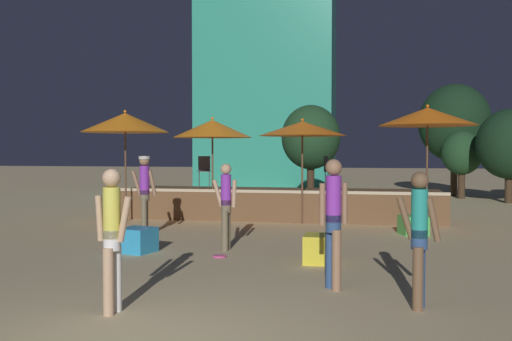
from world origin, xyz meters
TOP-DOWN VIEW (x-y plane):
  - wooden_deck at (-0.48, 11.23)m, footprint 9.25×2.43m
  - patio_umbrella_0 at (-4.44, 9.54)m, footprint 2.40×2.40m
  - patio_umbrella_1 at (3.57, 10.12)m, footprint 2.51×2.51m
  - patio_umbrella_2 at (0.38, 9.93)m, footprint 2.31×2.31m
  - patio_umbrella_3 at (-2.12, 10.08)m, footprint 2.18×2.18m
  - cube_seat_0 at (1.30, 4.75)m, footprint 0.60×0.60m
  - cube_seat_1 at (-2.23, 5.10)m, footprint 0.71×0.71m
  - cube_seat_2 at (3.12, 8.52)m, footprint 0.71×0.71m
  - person_0 at (1.61, 2.91)m, footprint 0.41×0.31m
  - person_1 at (2.70, 2.11)m, footprint 0.54×0.29m
  - person_2 at (-2.90, 7.10)m, footprint 0.58×0.30m
  - person_3 at (-0.63, 5.67)m, footprint 0.49×0.29m
  - person_4 at (-0.90, 1.21)m, footprint 0.50×0.30m
  - bistro_chair_0 at (0.94, 11.82)m, footprint 0.42×0.41m
  - bistro_chair_1 at (-2.74, 11.36)m, footprint 0.42×0.43m
  - frisbee_disc at (-0.57, 4.94)m, footprint 0.25×0.25m
  - background_tree_0 at (7.20, 17.37)m, footprint 2.35×2.35m
  - background_tree_1 at (5.81, 19.12)m, footprint 1.61×1.61m
  - background_tree_2 at (5.71, 20.55)m, footprint 3.02×3.02m
  - background_tree_3 at (-0.01, 16.05)m, footprint 2.17×2.17m
  - distant_building at (-3.33, 25.52)m, footprint 7.22×3.99m

SIDE VIEW (x-z plane):
  - frisbee_disc at x=-0.57m, z-range 0.00..0.03m
  - cube_seat_2 at x=3.12m, z-range 0.00..0.44m
  - cube_seat_1 at x=-2.23m, z-range 0.00..0.47m
  - cube_seat_0 at x=1.30m, z-range 0.00..0.49m
  - wooden_deck at x=-0.48m, z-range -0.04..0.84m
  - person_1 at x=2.70m, z-range 0.07..1.75m
  - person_3 at x=-0.63m, z-range 0.07..1.76m
  - person_4 at x=-0.90m, z-range 0.08..1.80m
  - person_0 at x=1.61m, z-range 0.10..1.93m
  - person_2 at x=-2.90m, z-range 0.14..1.97m
  - bistro_chair_0 at x=0.94m, z-range 0.97..1.87m
  - bistro_chair_1 at x=-2.74m, z-range 0.97..1.87m
  - background_tree_1 at x=5.81m, z-range 0.46..3.20m
  - background_tree_0 at x=7.20m, z-range 0.44..3.92m
  - background_tree_3 at x=-0.01m, z-range 0.61..4.24m
  - patio_umbrella_2 at x=0.38m, z-range 1.12..3.92m
  - patio_umbrella_3 at x=-2.12m, z-range 1.11..3.98m
  - patio_umbrella_0 at x=-4.44m, z-range 1.18..4.23m
  - patio_umbrella_1 at x=3.57m, z-range 1.25..4.38m
  - background_tree_2 at x=5.71m, z-range 0.73..5.52m
  - distant_building at x=-3.33m, z-range 0.00..13.43m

